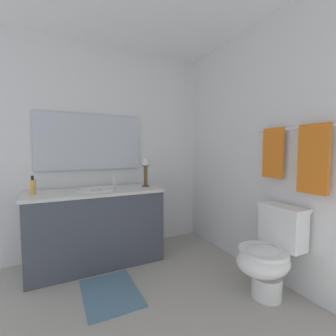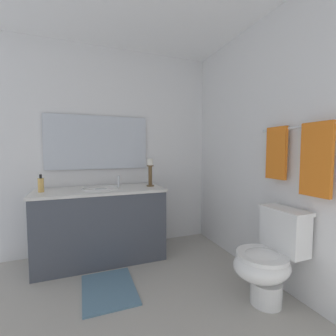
{
  "view_description": "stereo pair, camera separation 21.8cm",
  "coord_description": "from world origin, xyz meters",
  "px_view_note": "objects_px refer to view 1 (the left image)",
  "views": [
    {
      "loc": [
        1.38,
        -0.6,
        1.2
      ],
      "look_at": [
        -0.57,
        0.38,
        1.05
      ],
      "focal_mm": 24.68,
      "sensor_mm": 36.0,
      "label": 1
    },
    {
      "loc": [
        1.47,
        -0.4,
        1.2
      ],
      "look_at": [
        -0.57,
        0.38,
        1.05
      ],
      "focal_mm": 24.68,
      "sensor_mm": 36.0,
      "label": 2
    }
  ],
  "objects_px": {
    "towel_center": "(313,159)",
    "candle_holder_tall": "(146,172)",
    "towel_bar": "(294,128)",
    "mirror": "(91,142)",
    "soap_bottle": "(33,187)",
    "toilet": "(269,254)",
    "sink_basin": "(96,194)",
    "bath_mat": "(111,293)",
    "towel_near_vanity": "(273,153)",
    "vanity_cabinet": "(97,226)"
  },
  "relations": [
    {
      "from": "vanity_cabinet",
      "to": "toilet",
      "type": "height_order",
      "value": "vanity_cabinet"
    },
    {
      "from": "sink_basin",
      "to": "mirror",
      "type": "distance_m",
      "value": 0.62
    },
    {
      "from": "candle_holder_tall",
      "to": "soap_bottle",
      "type": "height_order",
      "value": "candle_holder_tall"
    },
    {
      "from": "towel_center",
      "to": "toilet",
      "type": "bearing_deg",
      "value": -134.79
    },
    {
      "from": "sink_basin",
      "to": "towel_near_vanity",
      "type": "relative_size",
      "value": 0.9
    },
    {
      "from": "toilet",
      "to": "towel_center",
      "type": "height_order",
      "value": "towel_center"
    },
    {
      "from": "towel_bar",
      "to": "towel_near_vanity",
      "type": "bearing_deg",
      "value": -174.27
    },
    {
      "from": "bath_mat",
      "to": "mirror",
      "type": "bearing_deg",
      "value": 180.0
    },
    {
      "from": "vanity_cabinet",
      "to": "towel_center",
      "type": "height_order",
      "value": "towel_center"
    },
    {
      "from": "toilet",
      "to": "towel_center",
      "type": "relative_size",
      "value": 1.41
    },
    {
      "from": "vanity_cabinet",
      "to": "sink_basin",
      "type": "bearing_deg",
      "value": 90.0
    },
    {
      "from": "sink_basin",
      "to": "toilet",
      "type": "height_order",
      "value": "sink_basin"
    },
    {
      "from": "towel_bar",
      "to": "towel_center",
      "type": "xyz_separation_m",
      "value": [
        0.18,
        -0.02,
        -0.25
      ]
    },
    {
      "from": "towel_bar",
      "to": "towel_center",
      "type": "height_order",
      "value": "towel_center"
    },
    {
      "from": "mirror",
      "to": "candle_holder_tall",
      "type": "bearing_deg",
      "value": 63.63
    },
    {
      "from": "toilet",
      "to": "towel_center",
      "type": "distance_m",
      "value": 0.83
    },
    {
      "from": "towel_bar",
      "to": "towel_center",
      "type": "relative_size",
      "value": 1.35
    },
    {
      "from": "candle_holder_tall",
      "to": "towel_near_vanity",
      "type": "xyz_separation_m",
      "value": [
        1.09,
        0.8,
        0.22
      ]
    },
    {
      "from": "vanity_cabinet",
      "to": "towel_bar",
      "type": "xyz_separation_m",
      "value": [
        1.27,
        1.38,
        0.99
      ]
    },
    {
      "from": "toilet",
      "to": "bath_mat",
      "type": "height_order",
      "value": "toilet"
    },
    {
      "from": "vanity_cabinet",
      "to": "toilet",
      "type": "distance_m",
      "value": 1.71
    },
    {
      "from": "sink_basin",
      "to": "towel_bar",
      "type": "relative_size",
      "value": 0.56
    },
    {
      "from": "soap_bottle",
      "to": "toilet",
      "type": "bearing_deg",
      "value": 54.22
    },
    {
      "from": "mirror",
      "to": "towel_bar",
      "type": "xyz_separation_m",
      "value": [
        1.55,
        1.38,
        0.08
      ]
    },
    {
      "from": "soap_bottle",
      "to": "towel_near_vanity",
      "type": "distance_m",
      "value": 2.26
    },
    {
      "from": "sink_basin",
      "to": "soap_bottle",
      "type": "distance_m",
      "value": 0.59
    },
    {
      "from": "vanity_cabinet",
      "to": "mirror",
      "type": "distance_m",
      "value": 0.95
    },
    {
      "from": "candle_holder_tall",
      "to": "soap_bottle",
      "type": "distance_m",
      "value": 1.15
    },
    {
      "from": "candle_holder_tall",
      "to": "towel_center",
      "type": "relative_size",
      "value": 0.61
    },
    {
      "from": "towel_near_vanity",
      "to": "towel_center",
      "type": "xyz_separation_m",
      "value": [
        0.36,
        0.0,
        -0.04
      ]
    },
    {
      "from": "candle_holder_tall",
      "to": "towel_center",
      "type": "height_order",
      "value": "towel_center"
    },
    {
      "from": "towel_center",
      "to": "candle_holder_tall",
      "type": "bearing_deg",
      "value": -151.07
    },
    {
      "from": "toilet",
      "to": "towel_near_vanity",
      "type": "height_order",
      "value": "towel_near_vanity"
    },
    {
      "from": "toilet",
      "to": "towel_near_vanity",
      "type": "bearing_deg",
      "value": 127.35
    },
    {
      "from": "mirror",
      "to": "sink_basin",
      "type": "bearing_deg",
      "value": 0.2
    },
    {
      "from": "toilet",
      "to": "towel_center",
      "type": "xyz_separation_m",
      "value": [
        0.2,
        0.2,
        0.78
      ]
    },
    {
      "from": "bath_mat",
      "to": "towel_near_vanity",
      "type": "bearing_deg",
      "value": 71.14
    },
    {
      "from": "towel_near_vanity",
      "to": "soap_bottle",
      "type": "bearing_deg",
      "value": -119.47
    },
    {
      "from": "sink_basin",
      "to": "candle_holder_tall",
      "type": "relative_size",
      "value": 1.24
    },
    {
      "from": "soap_bottle",
      "to": "toilet",
      "type": "relative_size",
      "value": 0.24
    },
    {
      "from": "toilet",
      "to": "towel_bar",
      "type": "distance_m",
      "value": 1.05
    },
    {
      "from": "vanity_cabinet",
      "to": "candle_holder_tall",
      "type": "height_order",
      "value": "candle_holder_tall"
    },
    {
      "from": "soap_bottle",
      "to": "towel_near_vanity",
      "type": "xyz_separation_m",
      "value": [
        1.1,
        1.95,
        0.32
      ]
    },
    {
      "from": "toilet",
      "to": "towel_near_vanity",
      "type": "xyz_separation_m",
      "value": [
        -0.16,
        0.2,
        0.82
      ]
    },
    {
      "from": "sink_basin",
      "to": "bath_mat",
      "type": "xyz_separation_m",
      "value": [
        0.62,
        -0.0,
        -0.75
      ]
    },
    {
      "from": "towel_bar",
      "to": "bath_mat",
      "type": "height_order",
      "value": "towel_bar"
    },
    {
      "from": "toilet",
      "to": "mirror",
      "type": "bearing_deg",
      "value": -142.74
    },
    {
      "from": "bath_mat",
      "to": "soap_bottle",
      "type": "bearing_deg",
      "value": -137.46
    },
    {
      "from": "vanity_cabinet",
      "to": "soap_bottle",
      "type": "bearing_deg",
      "value": -90.93
    },
    {
      "from": "toilet",
      "to": "towel_near_vanity",
      "type": "distance_m",
      "value": 0.86
    }
  ]
}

